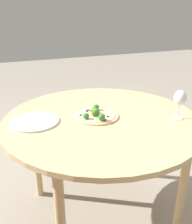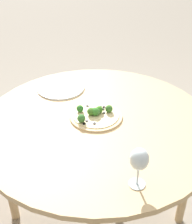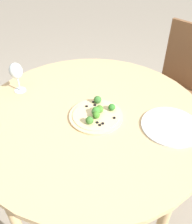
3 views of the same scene
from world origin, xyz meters
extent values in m
plane|color=gray|center=(0.00, 0.00, 0.00)|extent=(12.00, 12.00, 0.00)
cylinder|color=tan|center=(0.00, 0.00, 0.74)|extent=(1.18, 1.18, 0.03)
cylinder|color=tan|center=(-0.37, -0.37, 0.36)|extent=(0.05, 0.05, 0.73)
cylinder|color=tan|center=(0.37, -0.37, 0.36)|extent=(0.05, 0.05, 0.73)
cylinder|color=tan|center=(-0.37, 0.37, 0.36)|extent=(0.05, 0.05, 0.73)
cylinder|color=#DBBC89|center=(-0.02, -0.03, 0.76)|extent=(0.27, 0.27, 0.01)
cylinder|color=beige|center=(-0.02, -0.03, 0.77)|extent=(0.23, 0.23, 0.00)
sphere|color=#3B702C|center=(-0.09, 0.00, 0.79)|extent=(0.04, 0.04, 0.04)
sphere|color=#3C7B25|center=(-0.04, -0.03, 0.79)|extent=(0.04, 0.04, 0.04)
sphere|color=#376E2F|center=(0.08, -0.03, 0.79)|extent=(0.04, 0.04, 0.04)
sphere|color=#417426|center=(0.00, -0.04, 0.79)|extent=(0.04, 0.04, 0.04)
sphere|color=#3A802D|center=(-0.01, -0.03, 0.79)|extent=(0.04, 0.04, 0.04)
sphere|color=#407538|center=(-0.02, -0.02, 0.79)|extent=(0.04, 0.04, 0.04)
sphere|color=#2D6F28|center=(0.02, -0.10, 0.79)|extent=(0.04, 0.04, 0.04)
cylinder|color=black|center=(-0.02, -0.02, 0.77)|extent=(0.01, 0.01, 0.00)
cylinder|color=black|center=(0.04, 0.02, 0.77)|extent=(0.01, 0.01, 0.00)
cylinder|color=black|center=(0.05, -0.02, 0.77)|extent=(0.01, 0.01, 0.00)
cylinder|color=black|center=(-0.04, -0.12, 0.77)|extent=(0.01, 0.01, 0.00)
cylinder|color=black|center=(0.08, -0.01, 0.77)|extent=(0.01, 0.01, 0.00)
cylinder|color=black|center=(-0.08, -0.04, 0.77)|extent=(0.01, 0.01, 0.00)
cylinder|color=black|center=(-0.10, -0.05, 0.77)|extent=(0.01, 0.01, 0.00)
cylinder|color=black|center=(-0.09, -0.06, 0.77)|extent=(0.01, 0.01, 0.00)
cylinder|color=black|center=(-0.06, -0.01, 0.77)|extent=(0.01, 0.01, 0.00)
cylinder|color=silver|center=(0.19, 0.42, 0.76)|extent=(0.07, 0.07, 0.00)
cylinder|color=silver|center=(0.19, 0.42, 0.80)|extent=(0.01, 0.01, 0.08)
ellipsoid|color=silver|center=(0.19, 0.42, 0.89)|extent=(0.07, 0.07, 0.09)
cylinder|color=silver|center=(-0.08, -0.39, 0.76)|extent=(0.28, 0.28, 0.01)
camera|label=1|loc=(1.27, -0.55, 1.36)|focal=40.00mm
camera|label=2|loc=(0.89, 0.92, 1.65)|focal=50.00mm
camera|label=3|loc=(-0.96, -0.08, 1.58)|focal=40.00mm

